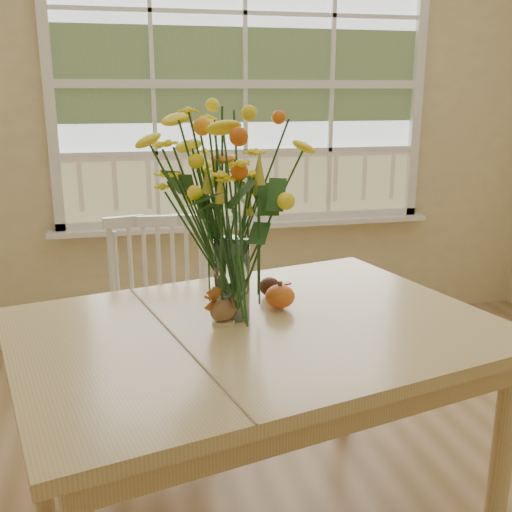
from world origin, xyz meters
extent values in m
cube|color=#D1BA85|center=(0.00, 2.25, 1.35)|extent=(4.00, 0.02, 2.70)
cube|color=silver|center=(0.00, 2.23, 1.55)|extent=(2.20, 0.00, 1.60)
cube|color=white|center=(0.00, 2.18, 0.69)|extent=(2.42, 0.12, 0.03)
cube|color=tan|center=(-0.37, 0.27, 0.77)|extent=(1.69, 1.38, 0.04)
cube|color=tan|center=(-0.37, 0.27, 0.70)|extent=(1.54, 1.23, 0.10)
cylinder|color=tan|center=(-1.11, 0.55, 0.38)|extent=(0.07, 0.07, 0.75)
cylinder|color=tan|center=(0.36, 0.00, 0.38)|extent=(0.07, 0.07, 0.75)
cylinder|color=tan|center=(0.16, 0.85, 0.38)|extent=(0.07, 0.07, 0.75)
cube|color=white|center=(-0.64, 0.93, 0.46)|extent=(0.49, 0.47, 0.05)
cube|color=white|center=(-0.62, 1.10, 0.71)|extent=(0.45, 0.09, 0.51)
cylinder|color=white|center=(-0.83, 0.79, 0.22)|extent=(0.04, 0.04, 0.44)
cylinder|color=white|center=(-0.80, 1.11, 0.22)|extent=(0.04, 0.04, 0.44)
cylinder|color=white|center=(-0.49, 0.75, 0.22)|extent=(0.04, 0.04, 0.44)
cylinder|color=white|center=(-0.45, 1.08, 0.22)|extent=(0.04, 0.04, 0.44)
cylinder|color=white|center=(-0.44, 0.36, 0.92)|extent=(0.12, 0.12, 0.26)
ellipsoid|color=orange|center=(-0.26, 0.40, 0.83)|extent=(0.10, 0.10, 0.08)
cylinder|color=#CCB78C|center=(-0.47, 0.30, 0.80)|extent=(0.07, 0.07, 0.01)
ellipsoid|color=brown|center=(-0.47, 0.30, 0.84)|extent=(0.11, 0.10, 0.08)
ellipsoid|color=#38160F|center=(-0.27, 0.53, 0.83)|extent=(0.08, 0.08, 0.07)
camera|label=1|loc=(-0.77, -1.45, 1.50)|focal=42.00mm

